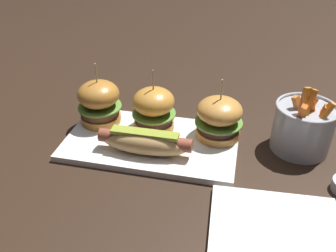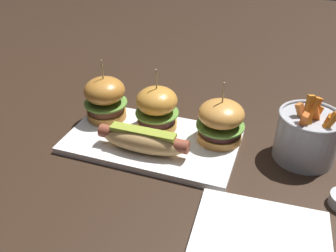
# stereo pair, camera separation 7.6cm
# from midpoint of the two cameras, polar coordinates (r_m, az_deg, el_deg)

# --- Properties ---
(ground_plane) EXTENTS (3.00, 3.00, 0.00)m
(ground_plane) POSITION_cam_midpoint_polar(r_m,az_deg,el_deg) (0.80, -5.32, -3.01)
(ground_plane) COLOR black
(platter_main) EXTENTS (0.37, 0.21, 0.01)m
(platter_main) POSITION_cam_midpoint_polar(r_m,az_deg,el_deg) (0.80, -5.34, -2.61)
(platter_main) COLOR white
(platter_main) RESTS_ON ground
(hot_dog) EXTENTS (0.19, 0.05, 0.05)m
(hot_dog) POSITION_cam_midpoint_polar(r_m,az_deg,el_deg) (0.74, -6.82, -2.51)
(hot_dog) COLOR tan
(hot_dog) RESTS_ON platter_main
(slider_left) EXTENTS (0.10, 0.10, 0.15)m
(slider_left) POSITION_cam_midpoint_polar(r_m,az_deg,el_deg) (0.85, -13.28, 3.64)
(slider_left) COLOR #B9772E
(slider_left) RESTS_ON platter_main
(slider_center) EXTENTS (0.10, 0.10, 0.14)m
(slider_center) POSITION_cam_midpoint_polar(r_m,az_deg,el_deg) (0.81, -4.95, 2.64)
(slider_center) COLOR #CC8934
(slider_center) RESTS_ON platter_main
(slider_right) EXTENTS (0.10, 0.10, 0.14)m
(slider_right) POSITION_cam_midpoint_polar(r_m,az_deg,el_deg) (0.78, 5.26, 1.21)
(slider_right) COLOR #CE8B3E
(slider_right) RESTS_ON platter_main
(fries_bucket) EXTENTS (0.13, 0.13, 0.15)m
(fries_bucket) POSITION_cam_midpoint_polar(r_m,az_deg,el_deg) (0.80, 17.90, -0.15)
(fries_bucket) COLOR #A8AAB2
(fries_bucket) RESTS_ON ground
(side_plate) EXTENTS (0.23, 0.23, 0.01)m
(side_plate) POSITION_cam_midpoint_polar(r_m,az_deg,el_deg) (0.61, 13.25, -17.28)
(side_plate) COLOR white
(side_plate) RESTS_ON ground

